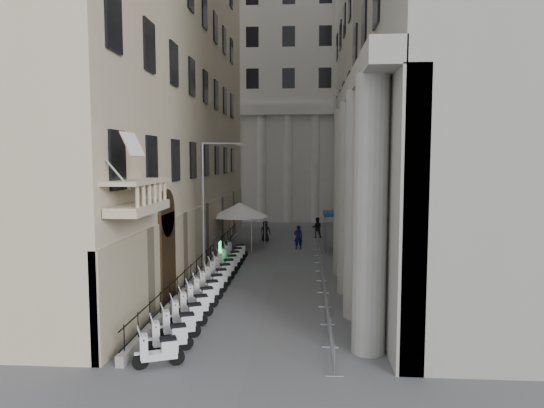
% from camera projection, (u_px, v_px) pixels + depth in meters
% --- Properties ---
extents(left_building, '(5.00, 36.00, 34.00)m').
position_uv_depth(left_building, '(168.00, 13.00, 32.90)').
color(left_building, beige).
rests_on(left_building, ground).
extents(far_building, '(22.00, 10.00, 30.00)m').
position_uv_depth(far_building, '(290.00, 94.00, 58.40)').
color(far_building, silver).
rests_on(far_building, ground).
extents(iron_fence, '(0.30, 28.00, 1.40)m').
position_uv_depth(iron_fence, '(205.00, 273.00, 30.25)').
color(iron_fence, black).
rests_on(iron_fence, ground).
extents(blue_awning, '(1.60, 3.00, 3.00)m').
position_uv_depth(blue_awning, '(334.00, 251.00, 37.62)').
color(blue_awning, navy).
rests_on(blue_awning, ground).
extents(flag, '(1.00, 1.40, 8.20)m').
position_uv_depth(flag, '(138.00, 357.00, 17.31)').
color(flag, '#9E0C11').
rests_on(flag, ground).
extents(scooter_0, '(1.51, 1.03, 1.50)m').
position_uv_depth(scooter_0, '(160.00, 367.00, 16.44)').
color(scooter_0, silver).
rests_on(scooter_0, ground).
extents(scooter_1, '(1.51, 1.03, 1.50)m').
position_uv_depth(scooter_1, '(170.00, 352.00, 17.74)').
color(scooter_1, silver).
rests_on(scooter_1, ground).
extents(scooter_2, '(1.51, 1.03, 1.50)m').
position_uv_depth(scooter_2, '(179.00, 339.00, 19.04)').
color(scooter_2, silver).
rests_on(scooter_2, ground).
extents(scooter_3, '(1.51, 1.03, 1.50)m').
position_uv_depth(scooter_3, '(187.00, 327.00, 20.33)').
color(scooter_3, silver).
rests_on(scooter_3, ground).
extents(scooter_4, '(1.51, 1.03, 1.50)m').
position_uv_depth(scooter_4, '(195.00, 317.00, 21.63)').
color(scooter_4, silver).
rests_on(scooter_4, ground).
extents(scooter_5, '(1.51, 1.03, 1.50)m').
position_uv_depth(scooter_5, '(201.00, 309.00, 22.93)').
color(scooter_5, silver).
rests_on(scooter_5, ground).
extents(scooter_6, '(1.51, 1.03, 1.50)m').
position_uv_depth(scooter_6, '(206.00, 301.00, 24.22)').
color(scooter_6, silver).
rests_on(scooter_6, ground).
extents(scooter_7, '(1.51, 1.03, 1.50)m').
position_uv_depth(scooter_7, '(211.00, 293.00, 25.52)').
color(scooter_7, silver).
rests_on(scooter_7, ground).
extents(scooter_8, '(1.51, 1.03, 1.50)m').
position_uv_depth(scooter_8, '(216.00, 287.00, 26.82)').
color(scooter_8, silver).
rests_on(scooter_8, ground).
extents(scooter_9, '(1.51, 1.03, 1.50)m').
position_uv_depth(scooter_9, '(220.00, 281.00, 28.12)').
color(scooter_9, silver).
rests_on(scooter_9, ground).
extents(scooter_10, '(1.51, 1.03, 1.50)m').
position_uv_depth(scooter_10, '(224.00, 276.00, 29.41)').
color(scooter_10, silver).
rests_on(scooter_10, ground).
extents(scooter_11, '(1.51, 1.03, 1.50)m').
position_uv_depth(scooter_11, '(227.00, 271.00, 30.71)').
color(scooter_11, silver).
rests_on(scooter_11, ground).
extents(scooter_12, '(1.51, 1.03, 1.50)m').
position_uv_depth(scooter_12, '(231.00, 266.00, 32.01)').
color(scooter_12, silver).
rests_on(scooter_12, ground).
extents(scooter_13, '(1.51, 1.03, 1.50)m').
position_uv_depth(scooter_13, '(233.00, 262.00, 33.30)').
color(scooter_13, silver).
rests_on(scooter_13, ground).
extents(scooter_14, '(1.51, 1.03, 1.50)m').
position_uv_depth(scooter_14, '(236.00, 258.00, 34.60)').
color(scooter_14, silver).
rests_on(scooter_14, ground).
extents(barrier_0, '(0.60, 2.40, 1.10)m').
position_uv_depth(barrier_0, '(332.00, 362.00, 16.86)').
color(barrier_0, '#999BA0').
rests_on(barrier_0, ground).
extents(barrier_1, '(0.60, 2.40, 1.10)m').
position_uv_depth(barrier_1, '(329.00, 336.00, 19.34)').
color(barrier_1, '#999BA0').
rests_on(barrier_1, ground).
extents(barrier_2, '(0.60, 2.40, 1.10)m').
position_uv_depth(barrier_2, '(326.00, 316.00, 21.82)').
color(barrier_2, '#999BA0').
rests_on(barrier_2, ground).
extents(barrier_3, '(0.60, 2.40, 1.10)m').
position_uv_depth(barrier_3, '(324.00, 300.00, 24.31)').
color(barrier_3, '#999BA0').
rests_on(barrier_3, ground).
extents(barrier_4, '(0.60, 2.40, 1.10)m').
position_uv_depth(barrier_4, '(322.00, 287.00, 26.79)').
color(barrier_4, '#999BA0').
rests_on(barrier_4, ground).
extents(barrier_5, '(0.60, 2.40, 1.10)m').
position_uv_depth(barrier_5, '(321.00, 276.00, 29.28)').
color(barrier_5, '#999BA0').
rests_on(barrier_5, ground).
extents(barrier_6, '(0.60, 2.40, 1.10)m').
position_uv_depth(barrier_6, '(320.00, 267.00, 31.76)').
color(barrier_6, '#999BA0').
rests_on(barrier_6, ground).
extents(barrier_7, '(0.60, 2.40, 1.10)m').
position_uv_depth(barrier_7, '(319.00, 259.00, 34.24)').
color(barrier_7, '#999BA0').
rests_on(barrier_7, ground).
extents(barrier_8, '(0.60, 2.40, 1.10)m').
position_uv_depth(barrier_8, '(318.00, 253.00, 36.73)').
color(barrier_8, '#999BA0').
rests_on(barrier_8, ground).
extents(barrier_9, '(0.60, 2.40, 1.10)m').
position_uv_depth(barrier_9, '(317.00, 247.00, 39.21)').
color(barrier_9, '#999BA0').
rests_on(barrier_9, ground).
extents(security_tent, '(4.48, 4.48, 3.64)m').
position_uv_depth(security_tent, '(237.00, 209.00, 39.00)').
color(security_tent, silver).
rests_on(security_tent, ground).
extents(street_lamp, '(2.49, 1.12, 8.05)m').
position_uv_depth(street_lamp, '(208.00, 197.00, 29.17)').
color(street_lamp, gray).
rests_on(street_lamp, ground).
extents(info_kiosk, '(0.32, 0.95, 2.00)m').
position_uv_depth(info_kiosk, '(218.00, 253.00, 31.27)').
color(info_kiosk, black).
rests_on(info_kiosk, ground).
extents(pedestrian_a, '(0.73, 0.51, 1.91)m').
position_uv_depth(pedestrian_a, '(298.00, 237.00, 38.09)').
color(pedestrian_a, '#0C1533').
rests_on(pedestrian_a, ground).
extents(pedestrian_b, '(0.89, 0.70, 1.84)m').
position_uv_depth(pedestrian_b, '(317.00, 228.00, 43.82)').
color(pedestrian_b, black).
rests_on(pedestrian_b, ground).
extents(pedestrian_c, '(0.92, 0.64, 1.78)m').
position_uv_depth(pedestrian_c, '(265.00, 231.00, 41.87)').
color(pedestrian_c, black).
rests_on(pedestrian_c, ground).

